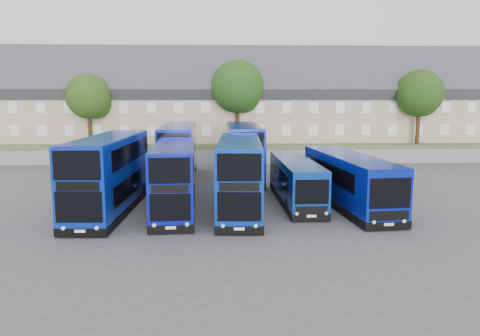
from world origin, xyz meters
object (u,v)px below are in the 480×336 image
at_px(dd_front_left, 109,175).
at_px(dd_front_mid, 175,179).
at_px(tree_far, 444,93).
at_px(coach_east_a, 296,182).
at_px(tree_mid, 239,89).
at_px(tree_east, 420,95).
at_px(tree_west, 90,98).

distance_m(dd_front_left, dd_front_mid, 4.08).
relative_size(dd_front_left, tree_far, 1.37).
distance_m(coach_east_a, tree_mid, 21.84).
relative_size(dd_front_left, coach_east_a, 1.10).
relative_size(dd_front_mid, tree_far, 1.25).
bearing_deg(tree_mid, coach_east_a, -81.18).
bearing_deg(tree_east, tree_far, 49.40).
height_order(coach_east_a, tree_far, tree_far).
height_order(tree_east, tree_far, tree_far).
height_order(coach_east_a, tree_east, tree_east).
relative_size(tree_west, tree_far, 0.88).
distance_m(coach_east_a, tree_west, 28.32).
xyz_separation_m(dd_front_left, tree_far, (34.88, 29.15, 5.42)).
bearing_deg(tree_far, tree_east, -130.60).
relative_size(coach_east_a, tree_east, 1.32).
bearing_deg(dd_front_left, tree_far, 41.51).
bearing_deg(tree_mid, tree_far, 14.04).
xyz_separation_m(dd_front_mid, tree_east, (24.81, 22.24, 5.31)).
relative_size(coach_east_a, tree_west, 1.41).
xyz_separation_m(dd_front_mid, tree_far, (30.81, 29.24, 5.64)).
bearing_deg(coach_east_a, tree_mid, 97.66).
height_order(coach_east_a, tree_west, tree_west).
xyz_separation_m(dd_front_left, dd_front_mid, (4.07, -0.09, -0.22)).
relative_size(dd_front_left, tree_east, 1.45).
bearing_deg(dd_front_mid, tree_far, 40.20).
bearing_deg(dd_front_left, tree_east, 39.11).
bearing_deg(tree_west, tree_far, 9.46).
bearing_deg(tree_east, coach_east_a, -129.96).
distance_m(dd_front_mid, tree_west, 25.39).
distance_m(dd_front_mid, coach_east_a, 8.31).
xyz_separation_m(coach_east_a, tree_west, (-19.19, 20.06, 5.62)).
height_order(dd_front_mid, tree_west, tree_west).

